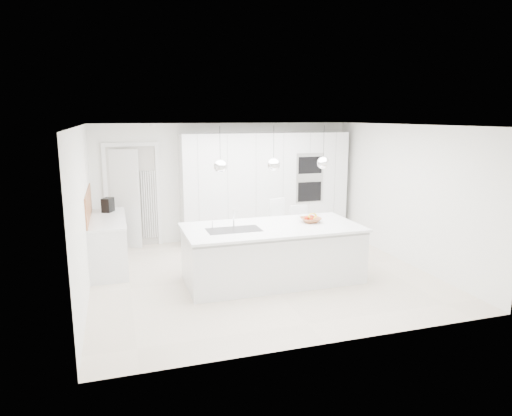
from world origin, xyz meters
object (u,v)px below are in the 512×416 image
object	(u,v)px
island_base	(273,255)
fruit_bowl	(311,220)
bar_stool_right	(301,233)
espresso_machine	(108,205)
bar_stool_left	(279,230)

from	to	relation	value
island_base	fruit_bowl	bearing A→B (deg)	9.45
fruit_bowl	bar_stool_right	world-z (taller)	bar_stool_right
fruit_bowl	island_base	bearing A→B (deg)	-170.55
espresso_machine	bar_stool_right	xyz separation A→B (m)	(3.42, -1.06, -0.54)
bar_stool_right	fruit_bowl	bearing A→B (deg)	-93.45
island_base	fruit_bowl	size ratio (longest dim) A/B	8.39
espresso_machine	island_base	bearing A→B (deg)	-13.68
espresso_machine	fruit_bowl	bearing A→B (deg)	-5.50
espresso_machine	bar_stool_right	world-z (taller)	espresso_machine
island_base	bar_stool_left	bearing A→B (deg)	64.52
fruit_bowl	bar_stool_left	xyz separation A→B (m)	(-0.23, 0.89, -0.38)
fruit_bowl	espresso_machine	world-z (taller)	espresso_machine
island_base	fruit_bowl	distance (m)	0.88
fruit_bowl	bar_stool_left	size ratio (longest dim) A/B	0.30
island_base	fruit_bowl	world-z (taller)	fruit_bowl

